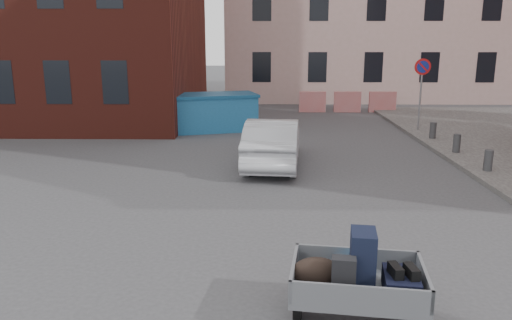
{
  "coord_description": "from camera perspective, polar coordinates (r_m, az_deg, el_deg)",
  "views": [
    {
      "loc": [
        0.2,
        -9.27,
        3.44
      ],
      "look_at": [
        0.02,
        0.41,
        1.1
      ],
      "focal_mm": 35.0,
      "sensor_mm": 36.0,
      "label": 1
    }
  ],
  "objects": [
    {
      "name": "dumpster",
      "position": [
        19.46,
        -5.04,
        5.48
      ],
      "size": [
        3.74,
        2.62,
        1.42
      ],
      "rotation": [
        0.0,
        0.0,
        0.28
      ],
      "color": "#236CA6",
      "rests_on": "ground"
    },
    {
      "name": "silver_car",
      "position": [
        13.89,
        1.93,
        2.05
      ],
      "size": [
        1.72,
        4.13,
        1.33
      ],
      "primitive_type": "imported",
      "rotation": [
        0.0,
        0.0,
        3.06
      ],
      "color": "#B4B5BC",
      "rests_on": "ground"
    },
    {
      "name": "bollards",
      "position": [
        14.27,
        25.02,
        -0.03
      ],
      "size": [
        0.22,
        9.02,
        0.55
      ],
      "color": "#3A3A3D",
      "rests_on": "sidewalk"
    },
    {
      "name": "ground",
      "position": [
        9.89,
        -0.17,
        -6.76
      ],
      "size": [
        120.0,
        120.0,
        0.0
      ],
      "primitive_type": "plane",
      "color": "#38383A",
      "rests_on": "ground"
    },
    {
      "name": "barriers",
      "position": [
        24.78,
        10.41,
        6.55
      ],
      "size": [
        4.7,
        0.18,
        1.0
      ],
      "color": "red",
      "rests_on": "ground"
    },
    {
      "name": "no_parking_sign",
      "position": [
        19.69,
        18.41,
        8.75
      ],
      "size": [
        0.6,
        0.09,
        2.65
      ],
      "color": "gray",
      "rests_on": "sidewalk"
    },
    {
      "name": "trailer",
      "position": [
        6.37,
        11.44,
        -13.1
      ],
      "size": [
        1.73,
        1.9,
        1.2
      ],
      "rotation": [
        0.0,
        0.0,
        -0.14
      ],
      "color": "black",
      "rests_on": "ground"
    }
  ]
}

